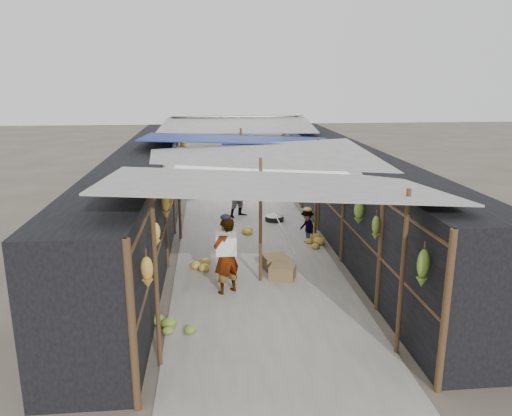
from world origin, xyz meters
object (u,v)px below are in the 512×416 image
object	(u,v)px
black_basin	(274,219)
vendor_elderly	(226,256)
vendor_seated	(307,227)
shopper_blue	(241,193)
crate_near	(275,262)

from	to	relation	value
black_basin	vendor_elderly	bearing A→B (deg)	-107.92
vendor_seated	shopper_blue	bearing A→B (deg)	-170.88
shopper_blue	vendor_seated	bearing A→B (deg)	-94.64
crate_near	vendor_seated	world-z (taller)	vendor_seated
crate_near	vendor_elderly	size ratio (longest dim) A/B	0.34
black_basin	shopper_blue	distance (m)	1.32
crate_near	shopper_blue	xyz separation A→B (m)	(-0.47, 4.39, 0.59)
black_basin	vendor_seated	distance (m)	2.20
black_basin	shopper_blue	world-z (taller)	shopper_blue
vendor_elderly	vendor_seated	world-z (taller)	vendor_elderly
black_basin	vendor_seated	xyz separation A→B (m)	(0.56, -2.10, 0.36)
vendor_seated	vendor_elderly	bearing A→B (deg)	-57.13
black_basin	crate_near	bearing A→B (deg)	-97.26
black_basin	shopper_blue	size ratio (longest dim) A/B	0.37
crate_near	shopper_blue	size ratio (longest dim) A/B	0.35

